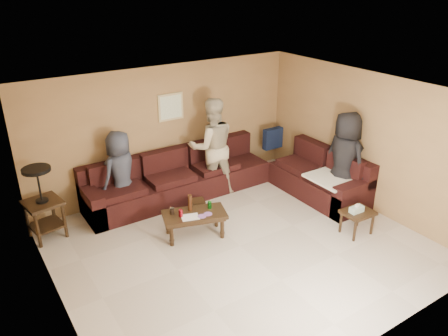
# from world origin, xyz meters

# --- Properties ---
(room) EXTENTS (5.60, 5.50, 2.50)m
(room) POSITION_xyz_m (0.00, 0.00, 1.66)
(room) COLOR #BCB19F
(room) RESTS_ON ground
(sectional_sofa) EXTENTS (4.65, 2.90, 0.97)m
(sectional_sofa) POSITION_xyz_m (0.81, 1.52, 0.33)
(sectional_sofa) COLOR black
(sectional_sofa) RESTS_ON ground
(coffee_table) EXTENTS (1.14, 0.80, 0.71)m
(coffee_table) POSITION_xyz_m (-0.46, 0.67, 0.37)
(coffee_table) COLOR black
(coffee_table) RESTS_ON ground
(end_table_left) EXTENTS (0.64, 0.64, 1.25)m
(end_table_left) POSITION_xyz_m (-2.52, 1.98, 0.66)
(end_table_left) COLOR black
(end_table_left) RESTS_ON ground
(side_table_right) EXTENTS (0.52, 0.43, 0.56)m
(side_table_right) POSITION_xyz_m (1.85, -0.76, 0.37)
(side_table_right) COLOR black
(side_table_right) RESTS_ON ground
(waste_bin) EXTENTS (0.30, 0.30, 0.29)m
(waste_bin) POSITION_xyz_m (-0.06, 1.24, 0.15)
(waste_bin) COLOR black
(waste_bin) RESTS_ON ground
(wall_art) EXTENTS (0.52, 0.04, 0.52)m
(wall_art) POSITION_xyz_m (0.10, 2.48, 1.70)
(wall_art) COLOR tan
(wall_art) RESTS_ON ground
(person_left) EXTENTS (0.89, 0.76, 1.55)m
(person_left) POSITION_xyz_m (-1.13, 2.10, 0.78)
(person_left) COLOR #303443
(person_left) RESTS_ON ground
(person_middle) EXTENTS (1.10, 0.95, 1.92)m
(person_middle) POSITION_xyz_m (0.66, 1.90, 0.96)
(person_middle) COLOR tan
(person_middle) RESTS_ON ground
(person_right) EXTENTS (0.59, 0.89, 1.80)m
(person_right) POSITION_xyz_m (2.44, 0.15, 0.90)
(person_right) COLOR black
(person_right) RESTS_ON ground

